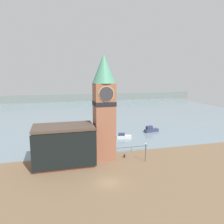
# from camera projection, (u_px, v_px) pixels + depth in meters

# --- Properties ---
(ground_plane) EXTENTS (160.00, 160.00, 0.00)m
(ground_plane) POSITION_uv_depth(u_px,v_px,m) (109.00, 183.00, 36.86)
(ground_plane) COLOR brown
(water) EXTENTS (160.00, 120.00, 0.00)m
(water) POSITION_uv_depth(u_px,v_px,m) (72.00, 111.00, 106.92)
(water) COLOR gray
(water) RESTS_ON ground_plane
(far_shoreline) EXTENTS (180.00, 3.00, 5.00)m
(far_shoreline) POSITION_uv_depth(u_px,v_px,m) (67.00, 98.00, 144.55)
(far_shoreline) COLOR slate
(far_shoreline) RESTS_ON water
(pier_railing) EXTENTS (8.18, 0.08, 1.09)m
(pier_railing) POSITION_uv_depth(u_px,v_px,m) (132.00, 148.00, 51.68)
(pier_railing) COLOR #333338
(pier_railing) RESTS_ON ground_plane
(clock_tower) EXTENTS (4.79, 4.79, 22.18)m
(clock_tower) POSITION_uv_depth(u_px,v_px,m) (104.00, 105.00, 45.64)
(clock_tower) COLOR #935B42
(clock_tower) RESTS_ON ground_plane
(pier_building) EXTENTS (11.99, 7.20, 8.02)m
(pier_building) POSITION_uv_depth(u_px,v_px,m) (64.00, 145.00, 43.79)
(pier_building) COLOR brown
(pier_building) RESTS_ON ground_plane
(boat_near) EXTENTS (4.49, 3.05, 1.45)m
(boat_near) POSITION_uv_depth(u_px,v_px,m) (124.00, 136.00, 62.36)
(boat_near) COLOR silver
(boat_near) RESTS_ON water
(boat_far) EXTENTS (4.93, 2.45, 2.01)m
(boat_far) POSITION_uv_depth(u_px,v_px,m) (151.00, 130.00, 69.00)
(boat_far) COLOR #333856
(boat_far) RESTS_ON water
(mooring_bollard_near) EXTENTS (0.31, 0.31, 0.77)m
(mooring_bollard_near) POSITION_uv_depth(u_px,v_px,m) (113.00, 158.00, 46.83)
(mooring_bollard_near) COLOR black
(mooring_bollard_near) RESTS_ON ground_plane
(mooring_bollard_far) EXTENTS (0.38, 0.38, 0.80)m
(mooring_bollard_far) POSITION_uv_depth(u_px,v_px,m) (124.00, 156.00, 47.93)
(mooring_bollard_far) COLOR black
(mooring_bollard_far) RESTS_ON ground_plane
(lamp_post) EXTENTS (0.32, 0.32, 3.99)m
(lamp_post) POSITION_uv_depth(u_px,v_px,m) (146.00, 149.00, 45.48)
(lamp_post) COLOR black
(lamp_post) RESTS_ON ground_plane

